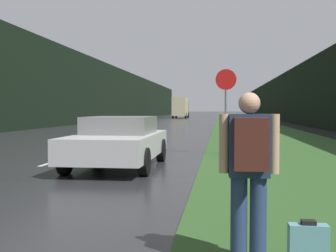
% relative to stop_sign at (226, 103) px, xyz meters
% --- Properties ---
extents(grass_verge, '(6.00, 240.00, 0.02)m').
position_rel_stop_sign_xyz_m(grass_verge, '(2.31, 25.96, -1.67)').
color(grass_verge, '#2D5123').
rests_on(grass_verge, ground_plane).
extents(lane_stripe_c, '(0.12, 3.00, 0.01)m').
position_rel_stop_sign_xyz_m(lane_stripe_c, '(-4.79, -1.86, -1.68)').
color(lane_stripe_c, silver).
rests_on(lane_stripe_c, ground_plane).
extents(lane_stripe_d, '(0.12, 3.00, 0.01)m').
position_rel_stop_sign_xyz_m(lane_stripe_d, '(-4.79, 5.14, -1.68)').
color(lane_stripe_d, silver).
rests_on(lane_stripe_d, ground_plane).
extents(treeline_far_side, '(2.00, 140.00, 7.12)m').
position_rel_stop_sign_xyz_m(treeline_far_side, '(-14.89, 35.96, 1.88)').
color(treeline_far_side, black).
rests_on(treeline_far_side, ground_plane).
extents(treeline_near_side, '(2.00, 140.00, 5.80)m').
position_rel_stop_sign_xyz_m(treeline_near_side, '(8.31, 35.96, 1.22)').
color(treeline_near_side, black).
rests_on(treeline_near_side, ground_plane).
extents(stop_sign, '(0.67, 0.07, 2.75)m').
position_rel_stop_sign_xyz_m(stop_sign, '(0.00, 0.00, 0.00)').
color(stop_sign, slate).
rests_on(stop_sign, ground_plane).
extents(hitchhiker_with_backpack, '(0.56, 0.40, 1.63)m').
position_rel_stop_sign_xyz_m(hitchhiker_with_backpack, '(0.09, -9.61, -0.75)').
color(hitchhiker_with_backpack, navy).
rests_on(hitchhiker_with_backpack, ground_plane).
extents(suitcase, '(0.36, 0.14, 0.43)m').
position_rel_stop_sign_xyz_m(suitcase, '(0.64, -9.61, -1.48)').
color(suitcase, '#6093A8').
rests_on(suitcase, ground_plane).
extents(car_passing_near, '(2.01, 4.31, 1.28)m').
position_rel_stop_sign_xyz_m(car_passing_near, '(-2.74, -3.17, -1.02)').
color(car_passing_near, '#BCBCBC').
rests_on(car_passing_near, ground_plane).
extents(delivery_truck, '(2.39, 8.00, 3.48)m').
position_rel_stop_sign_xyz_m(delivery_truck, '(-6.84, 57.62, 0.15)').
color(delivery_truck, '#6E684F').
rests_on(delivery_truck, ground_plane).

